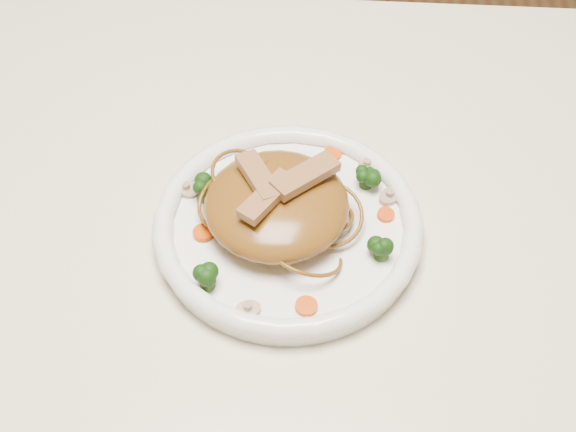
{
  "coord_description": "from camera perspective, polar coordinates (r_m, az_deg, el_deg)",
  "views": [
    {
      "loc": [
        0.07,
        -0.5,
        1.39
      ],
      "look_at": [
        0.03,
        0.01,
        0.78
      ],
      "focal_mm": 52.36,
      "sensor_mm": 36.0,
      "label": 1
    }
  ],
  "objects": [
    {
      "name": "chicken_c",
      "position": [
        0.76,
        -1.42,
        1.34
      ],
      "size": [
        0.05,
        0.07,
        0.01
      ],
      "primitive_type": "cube",
      "rotation": [
        0.0,
        0.0,
        4.13
      ],
      "color": "#AD7A51",
      "rests_on": "noodle_mound"
    },
    {
      "name": "plate",
      "position": [
        0.82,
        -0.0,
        -0.99
      ],
      "size": [
        0.27,
        0.27,
        0.02
      ],
      "primitive_type": "cylinder",
      "rotation": [
        0.0,
        0.0,
        -0.03
      ],
      "color": "white",
      "rests_on": "table"
    },
    {
      "name": "carrot_0",
      "position": [
        0.87,
        3.06,
        4.28
      ],
      "size": [
        0.02,
        0.02,
        0.0
      ],
      "primitive_type": "cylinder",
      "rotation": [
        0.0,
        0.0,
        0.07
      ],
      "color": "#E44108",
      "rests_on": "plate"
    },
    {
      "name": "broccoli_1",
      "position": [
        0.82,
        -5.82,
        1.91
      ],
      "size": [
        0.03,
        0.03,
        0.03
      ],
      "primitive_type": null,
      "rotation": [
        0.0,
        0.0,
        -0.17
      ],
      "color": "#113B0C",
      "rests_on": "plate"
    },
    {
      "name": "carrot_4",
      "position": [
        0.75,
        1.26,
        -6.15
      ],
      "size": [
        0.02,
        0.02,
        0.0
      ],
      "primitive_type": "cylinder",
      "rotation": [
        0.0,
        0.0,
        -0.2
      ],
      "color": "#E44108",
      "rests_on": "plate"
    },
    {
      "name": "carrot_1",
      "position": [
        0.8,
        -5.75,
        -1.14
      ],
      "size": [
        0.03,
        0.03,
        0.0
      ],
      "primitive_type": "cylinder",
      "rotation": [
        0.0,
        0.0,
        0.38
      ],
      "color": "#E44108",
      "rests_on": "plate"
    },
    {
      "name": "mushroom_0",
      "position": [
        0.75,
        -2.73,
        -6.36
      ],
      "size": [
        0.03,
        0.03,
        0.01
      ],
      "primitive_type": "cylinder",
      "rotation": [
        0.0,
        0.0,
        0.34
      ],
      "color": "tan",
      "rests_on": "plate"
    },
    {
      "name": "chicken_a",
      "position": [
        0.78,
        1.18,
        2.76
      ],
      "size": [
        0.07,
        0.06,
        0.01
      ],
      "primitive_type": "cube",
      "rotation": [
        0.0,
        0.0,
        0.76
      ],
      "color": "#AD7A51",
      "rests_on": "noodle_mound"
    },
    {
      "name": "mushroom_1",
      "position": [
        0.84,
        6.91,
        1.33
      ],
      "size": [
        0.03,
        0.03,
        0.01
      ],
      "primitive_type": "cylinder",
      "rotation": [
        0.0,
        0.0,
        0.85
      ],
      "color": "tan",
      "rests_on": "plate"
    },
    {
      "name": "mushroom_2",
      "position": [
        0.84,
        -6.94,
        1.82
      ],
      "size": [
        0.04,
        0.04,
        0.01
      ],
      "primitive_type": "cylinder",
      "rotation": [
        0.0,
        0.0,
        -0.58
      ],
      "color": "tan",
      "rests_on": "plate"
    },
    {
      "name": "carrot_3",
      "position": [
        0.86,
        -1.96,
        3.42
      ],
      "size": [
        0.02,
        0.02,
        0.0
      ],
      "primitive_type": "cylinder",
      "rotation": [
        0.0,
        0.0,
        -0.24
      ],
      "color": "#E44108",
      "rests_on": "plate"
    },
    {
      "name": "chicken_b",
      "position": [
        0.78,
        -2.01,
        2.67
      ],
      "size": [
        0.05,
        0.07,
        0.01
      ],
      "primitive_type": "cube",
      "rotation": [
        0.0,
        0.0,
        2.09
      ],
      "color": "#AD7A51",
      "rests_on": "noodle_mound"
    },
    {
      "name": "noodle_mound",
      "position": [
        0.79,
        -0.78,
        0.77
      ],
      "size": [
        0.17,
        0.17,
        0.04
      ],
      "primitive_type": "ellipsoid",
      "rotation": [
        0.0,
        0.0,
        0.25
      ],
      "color": "brown",
      "rests_on": "plate"
    },
    {
      "name": "broccoli_2",
      "position": [
        0.76,
        -5.56,
        -4.04
      ],
      "size": [
        0.03,
        0.03,
        0.03
      ],
      "primitive_type": null,
      "rotation": [
        0.0,
        0.0,
        0.07
      ],
      "color": "#113B0C",
      "rests_on": "plate"
    },
    {
      "name": "mushroom_3",
      "position": [
        0.86,
        5.38,
        3.42
      ],
      "size": [
        0.03,
        0.03,
        0.01
      ],
      "primitive_type": "cylinder",
      "rotation": [
        0.0,
        0.0,
        1.64
      ],
      "color": "tan",
      "rests_on": "plate"
    },
    {
      "name": "broccoli_0",
      "position": [
        0.84,
        5.39,
        2.8
      ],
      "size": [
        0.03,
        0.03,
        0.03
      ],
      "primitive_type": null,
      "rotation": [
        0.0,
        0.0,
        0.11
      ],
      "color": "#113B0C",
      "rests_on": "plate"
    },
    {
      "name": "broccoli_3",
      "position": [
        0.78,
        6.43,
        -2.15
      ],
      "size": [
        0.03,
        0.03,
        0.03
      ],
      "primitive_type": null,
      "rotation": [
        0.0,
        0.0,
        -0.35
      ],
      "color": "#113B0C",
      "rests_on": "plate"
    },
    {
      "name": "carrot_2",
      "position": [
        0.82,
        6.66,
        0.09
      ],
      "size": [
        0.02,
        0.02,
        0.0
      ],
      "primitive_type": "cylinder",
      "rotation": [
        0.0,
        0.0,
        0.05
      ],
      "color": "#E44108",
      "rests_on": "plate"
    },
    {
      "name": "table",
      "position": [
        0.9,
        -2.08,
        -5.75
      ],
      "size": [
        1.2,
        0.8,
        0.75
      ],
      "color": "beige",
      "rests_on": "ground"
    }
  ]
}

